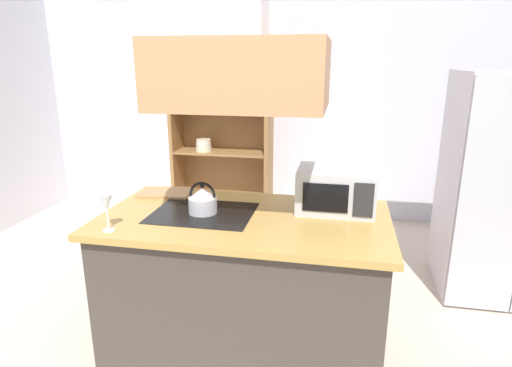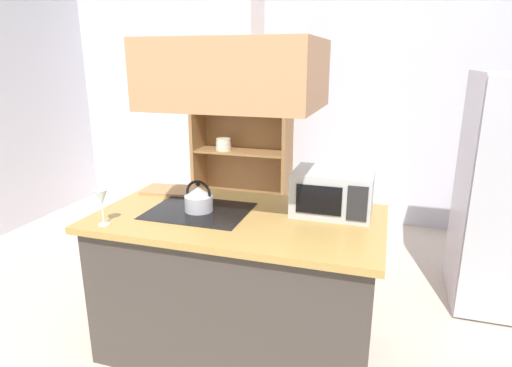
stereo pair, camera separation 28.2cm
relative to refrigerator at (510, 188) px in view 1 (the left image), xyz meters
name	(u,v)px [view 1 (the left image)]	position (x,y,z in m)	size (l,w,h in m)	color
wall_back	(290,99)	(-1.87, 1.50, 0.49)	(6.00, 0.12, 2.70)	silver
kitchen_island	(245,284)	(-1.80, -1.11, -0.40)	(1.69, 0.93, 0.90)	#3F3731
range_hood	(243,55)	(-1.80, -1.11, 0.96)	(0.90, 0.70, 1.17)	tan
refrigerator	(510,188)	(0.00, 0.00, 0.00)	(0.90, 0.77, 1.71)	#BDB2BF
dish_cabinet	(223,145)	(-2.61, 1.28, -0.02)	(1.13, 0.40, 1.90)	olive
kettle	(203,200)	(-2.06, -1.11, 0.13)	(0.17, 0.17, 0.19)	#B7B5C0
cutting_board	(165,193)	(-2.43, -0.80, 0.05)	(0.34, 0.24, 0.02)	#B07E50
microwave	(336,190)	(-1.28, -0.90, 0.17)	(0.46, 0.35, 0.26)	#B7BABF
wine_glass_on_counter	(106,204)	(-2.47, -1.47, 0.20)	(0.08, 0.08, 0.21)	silver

